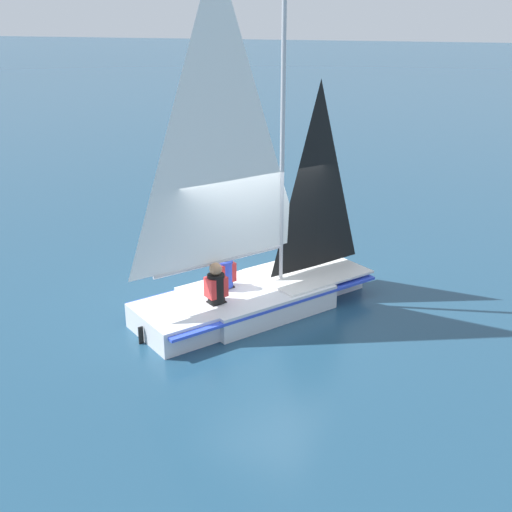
{
  "coord_description": "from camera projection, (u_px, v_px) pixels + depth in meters",
  "views": [
    {
      "loc": [
        3.72,
        -10.06,
        5.08
      ],
      "look_at": [
        0.0,
        0.0,
        1.03
      ],
      "focal_mm": 45.0,
      "sensor_mm": 36.0,
      "label": 1
    }
  ],
  "objects": [
    {
      "name": "ground_plane",
      "position": [
        256.0,
        308.0,
        11.83
      ],
      "size": [
        260.0,
        260.0,
        0.0
      ],
      "primitive_type": "plane",
      "color": "navy"
    },
    {
      "name": "sailor_crew",
      "position": [
        216.0,
        292.0,
        10.98
      ],
      "size": [
        0.42,
        0.43,
        1.16
      ],
      "rotation": [
        0.0,
        0.0,
        0.97
      ],
      "color": "black",
      "rests_on": "ground_plane"
    },
    {
      "name": "sailor_helm",
      "position": [
        225.0,
        278.0,
        11.6
      ],
      "size": [
        0.42,
        0.43,
        1.16
      ],
      "rotation": [
        0.0,
        0.0,
        0.97
      ],
      "color": "black",
      "rests_on": "ground_plane"
    },
    {
      "name": "sailboat_main",
      "position": [
        253.0,
        265.0,
        11.48
      ],
      "size": [
        3.87,
        4.59,
        6.17
      ],
      "rotation": [
        0.0,
        0.0,
        0.97
      ],
      "color": "silver",
      "rests_on": "ground_plane"
    }
  ]
}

